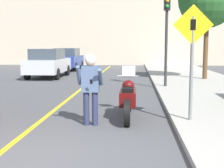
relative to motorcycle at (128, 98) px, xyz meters
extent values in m
plane|color=#4C4C4F|center=(-1.54, -3.21, -0.51)|extent=(80.00, 80.00, 0.00)
cube|color=yellow|center=(-2.14, 2.79, -0.50)|extent=(0.12, 36.00, 0.01)
cube|color=beige|center=(-1.54, 22.79, 3.58)|extent=(28.00, 1.20, 8.17)
cylinder|color=black|center=(0.00, -0.86, -0.19)|extent=(0.14, 0.63, 0.63)
cylinder|color=black|center=(0.00, 0.84, -0.19)|extent=(0.14, 0.63, 0.63)
cube|color=#510C0C|center=(0.00, -0.01, 0.04)|extent=(0.40, 1.17, 0.36)
sphere|color=#510C0C|center=(0.00, 0.15, 0.30)|extent=(0.32, 0.32, 0.32)
cube|color=black|center=(0.00, -0.28, 0.26)|extent=(0.28, 0.48, 0.10)
cylinder|color=silver|center=(0.00, 0.58, 0.52)|extent=(0.62, 0.03, 0.03)
cube|color=silver|center=(0.00, 0.65, 0.64)|extent=(0.36, 0.12, 0.31)
cylinder|color=#282D4C|center=(-0.95, -0.81, -0.12)|extent=(0.14, 0.14, 0.79)
cylinder|color=#282D4C|center=(-0.75, -0.81, -0.12)|extent=(0.14, 0.14, 0.79)
cube|color=slate|center=(-0.85, -0.81, 0.58)|extent=(0.40, 0.22, 0.60)
cylinder|color=slate|center=(-1.10, -0.91, 0.67)|extent=(0.09, 0.37, 0.47)
cylinder|color=slate|center=(-0.60, -0.93, 0.64)|extent=(0.09, 0.43, 0.43)
sphere|color=tan|center=(-0.85, -0.81, 0.98)|extent=(0.22, 0.22, 0.22)
sphere|color=white|center=(-0.85, -0.81, 1.03)|extent=(0.26, 0.26, 0.26)
cube|color=black|center=(-0.79, -1.09, 0.55)|extent=(0.06, 0.05, 0.11)
cylinder|color=slate|center=(1.47, -0.62, 0.81)|extent=(0.08, 0.08, 2.38)
cube|color=yellow|center=(1.47, -0.64, 1.81)|extent=(0.91, 0.02, 0.91)
cube|color=black|center=(1.47, -0.66, 1.81)|extent=(0.12, 0.01, 0.24)
cylinder|color=#2D2D30|center=(1.48, 5.57, 1.59)|extent=(0.12, 0.12, 3.95)
cube|color=black|center=(1.48, 5.55, 3.19)|extent=(0.26, 0.22, 0.76)
sphere|color=gold|center=(1.48, 5.43, 3.19)|extent=(0.14, 0.14, 0.14)
sphere|color=green|center=(1.48, 5.43, 2.97)|extent=(0.14, 0.14, 0.14)
cylinder|color=brown|center=(3.83, 8.76, 1.16)|extent=(0.24, 0.24, 3.08)
cylinder|color=black|center=(-5.75, 11.40, -0.19)|extent=(0.22, 0.64, 0.64)
cylinder|color=black|center=(-4.10, 11.40, -0.19)|extent=(0.22, 0.64, 0.64)
cylinder|color=black|center=(-5.75, 8.80, -0.19)|extent=(0.22, 0.64, 0.64)
cylinder|color=black|center=(-4.10, 8.80, -0.19)|extent=(0.22, 0.64, 0.64)
cube|color=silver|center=(-4.92, 10.10, 0.19)|extent=(1.80, 4.20, 0.76)
cube|color=#38424C|center=(-4.92, 9.93, 0.87)|extent=(1.58, 2.18, 0.60)
cylinder|color=black|center=(-5.85, 17.12, -0.19)|extent=(0.22, 0.64, 0.64)
cylinder|color=black|center=(-4.19, 17.12, -0.19)|extent=(0.22, 0.64, 0.64)
cylinder|color=black|center=(-5.85, 14.51, -0.19)|extent=(0.22, 0.64, 0.64)
cylinder|color=black|center=(-4.19, 14.51, -0.19)|extent=(0.22, 0.64, 0.64)
cube|color=navy|center=(-5.02, 15.82, 0.19)|extent=(1.80, 4.20, 0.76)
cube|color=#38424C|center=(-5.02, 15.65, 0.87)|extent=(1.58, 2.18, 0.60)
camera|label=1|loc=(0.18, -7.89, 1.33)|focal=50.00mm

